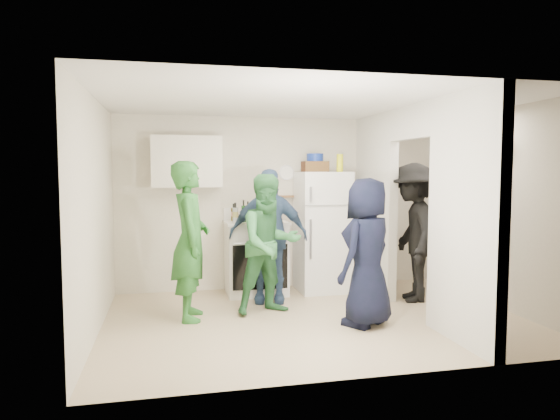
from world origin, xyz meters
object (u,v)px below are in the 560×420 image
at_px(wicker_basket, 315,167).
at_px(blue_bowl, 315,157).
at_px(yellow_cup_stack_top, 340,163).
at_px(person_navy, 367,252).
at_px(person_nook, 413,232).
at_px(stove, 256,257).
at_px(person_denim, 268,236).
at_px(person_green_center, 270,244).
at_px(fridge, 322,231).
at_px(person_green_left, 190,241).

bearing_deg(wicker_basket, blue_bowl, 0.00).
xyz_separation_m(yellow_cup_stack_top, person_navy, (-0.23, -1.58, -1.01)).
bearing_deg(person_navy, person_nook, -175.94).
xyz_separation_m(stove, wicker_basket, (0.87, 0.02, 1.27)).
height_order(person_denim, person_nook, person_nook).
bearing_deg(blue_bowl, person_green_center, -130.28).
bearing_deg(yellow_cup_stack_top, person_denim, -162.71).
bearing_deg(blue_bowl, person_navy, -86.93).
relative_size(stove, person_navy, 0.62).
xyz_separation_m(person_denim, person_navy, (0.87, -1.24, -0.05)).
height_order(person_green_center, person_nook, person_nook).
relative_size(person_denim, person_navy, 1.06).
relative_size(fridge, wicker_basket, 4.89).
bearing_deg(person_denim, person_navy, -42.79).
xyz_separation_m(fridge, person_nook, (1.00, -0.80, 0.06)).
height_order(wicker_basket, person_green_left, wicker_basket).
distance_m(wicker_basket, person_navy, 1.98).
distance_m(yellow_cup_stack_top, person_green_left, 2.49).
height_order(stove, fridge, fridge).
bearing_deg(fridge, wicker_basket, 153.43).
relative_size(blue_bowl, person_denim, 0.14).
distance_m(stove, person_nook, 2.17).
relative_size(stove, fridge, 0.60).
relative_size(wicker_basket, person_nook, 0.19).
height_order(person_green_center, person_denim, person_denim).
height_order(yellow_cup_stack_top, person_navy, yellow_cup_stack_top).
bearing_deg(yellow_cup_stack_top, fridge, 155.56).
bearing_deg(person_green_center, person_denim, 66.42).
xyz_separation_m(blue_bowl, yellow_cup_stack_top, (0.32, -0.15, -0.08)).
distance_m(person_green_left, person_nook, 2.92).
xyz_separation_m(blue_bowl, person_green_left, (-1.81, -1.06, -1.00)).
height_order(yellow_cup_stack_top, person_nook, yellow_cup_stack_top).
bearing_deg(wicker_basket, fridge, -26.57).
height_order(wicker_basket, person_denim, wicker_basket).
distance_m(stove, blue_bowl, 1.65).
xyz_separation_m(wicker_basket, blue_bowl, (0.00, 0.00, 0.13)).
bearing_deg(person_navy, wicker_basket, -124.10).
bearing_deg(person_green_left, stove, -37.90).
relative_size(fridge, person_green_center, 1.02).
bearing_deg(stove, person_green_left, -132.30).
bearing_deg(fridge, person_green_left, -152.18).
relative_size(yellow_cup_stack_top, person_green_left, 0.14).
bearing_deg(person_nook, fridge, -112.88).
height_order(fridge, blue_bowl, blue_bowl).
relative_size(stove, wicker_basket, 2.92).
bearing_deg(blue_bowl, person_denim, -147.76).
relative_size(wicker_basket, person_denim, 0.20).
height_order(wicker_basket, yellow_cup_stack_top, yellow_cup_stack_top).
height_order(yellow_cup_stack_top, person_green_left, yellow_cup_stack_top).
xyz_separation_m(blue_bowl, person_navy, (0.09, -1.73, -1.09)).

